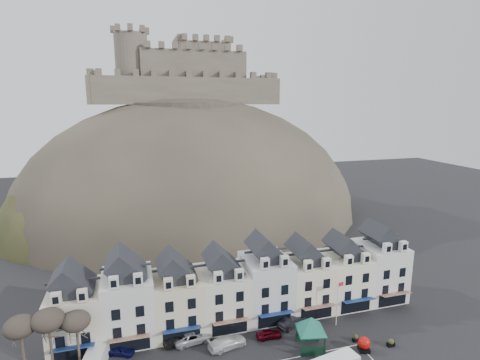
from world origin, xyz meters
name	(u,v)px	position (x,y,z in m)	size (l,w,h in m)	color
townhouse_terrace	(246,285)	(0.15, 15.97, 5.30)	(54.40, 9.35, 11.80)	beige
castle_hill	(195,217)	(1.25, 68.95, 0.11)	(100.00, 76.00, 68.00)	#353029
castle	(185,75)	(0.51, 75.93, 40.19)	(50.20, 22.20, 22.00)	brown
tree_left_far	(20,327)	(-29.00, 10.50, 6.90)	(3.61, 3.61, 8.24)	#362F22
tree_left_mid	(48,320)	(-26.00, 10.50, 7.24)	(3.78, 3.78, 8.64)	#362F22
tree_left_near	(76,322)	(-23.00, 10.50, 6.55)	(3.43, 3.43, 7.84)	#362F22
bus_shelter	(311,324)	(6.24, 6.13, 3.61)	(7.17, 7.17, 4.65)	black
red_buoy	(364,344)	(12.87, 3.67, 1.03)	(1.66, 1.66, 2.02)	black
flagpole	(338,300)	(12.47, 9.94, 4.02)	(1.01, 0.22, 7.04)	silver
planter_west	(391,343)	(17.00, 3.50, 0.52)	(1.07, 0.75, 1.07)	black
planter_east	(356,338)	(13.05, 5.82, 0.47)	(1.06, 0.73, 0.97)	black
car_navy	(120,350)	(-18.26, 12.00, 0.64)	(1.50, 3.73, 1.27)	#0E1046
car_black	(178,341)	(-10.80, 11.87, 0.64)	(1.35, 3.87, 1.28)	black
car_silver	(193,337)	(-8.70, 12.00, 0.76)	(2.51, 5.36, 1.51)	silver
car_white	(227,342)	(-4.40, 9.50, 0.78)	(2.17, 5.35, 1.55)	silver
car_maroon	(269,334)	(1.71, 9.84, 0.61)	(1.45, 3.60, 1.23)	#4E040E
car_charcoal	(292,321)	(6.00, 11.62, 0.77)	(1.63, 4.67, 1.54)	black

